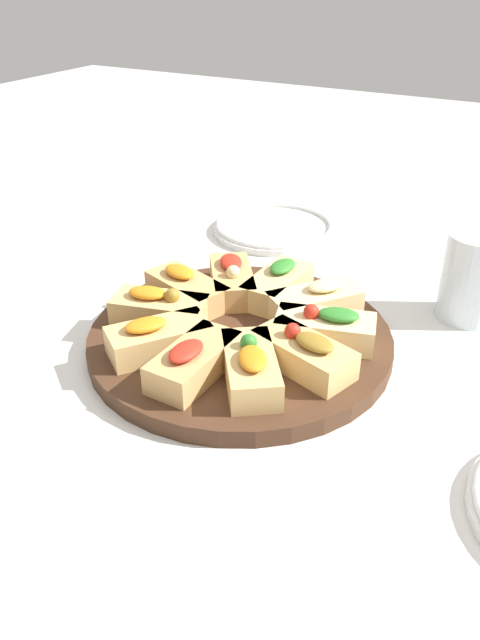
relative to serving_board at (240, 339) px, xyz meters
The scene contains 14 objects.
ground_plane 0.01m from the serving_board, ahead, with size 3.00×3.00×0.00m, color silver.
serving_board is the anchor object (origin of this frame).
focaccia_slice_0 0.10m from the serving_board, 74.59° to the right, with size 0.07×0.11×0.04m.
focaccia_slice_1 0.10m from the serving_board, 36.09° to the right, with size 0.11×0.10×0.04m.
focaccia_slice_2 0.10m from the serving_board, ahead, with size 0.11×0.05×0.04m.
focaccia_slice_3 0.10m from the serving_board, 35.36° to the left, with size 0.11×0.10×0.04m.
focaccia_slice_4 0.10m from the serving_board, 72.13° to the left, with size 0.08×0.12×0.04m.
focaccia_slice_5 0.10m from the serving_board, 106.08° to the left, with size 0.08×0.11×0.04m.
focaccia_slice_6 0.10m from the serving_board, 142.55° to the left, with size 0.11×0.10×0.04m.
focaccia_slice_7 0.10m from the serving_board, behind, with size 0.11×0.05×0.04m.
focaccia_slice_8 0.10m from the serving_board, 144.91° to the right, with size 0.11×0.10×0.04m.
focaccia_slice_9 0.10m from the serving_board, 108.28° to the right, with size 0.08×0.12×0.04m.
plate_left 0.34m from the serving_board, 160.20° to the right, with size 0.19×0.19×0.02m.
water_glass 0.29m from the serving_board, 133.08° to the left, with size 0.07×0.07×0.11m, color silver.
Camera 1 is at (0.52, 0.29, 0.38)m, focal length 35.00 mm.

